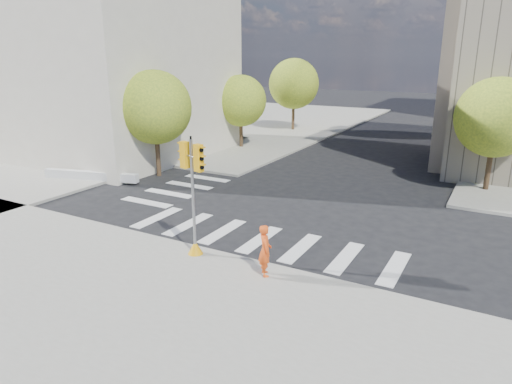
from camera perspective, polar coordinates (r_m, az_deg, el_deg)
ground at (r=20.27m, az=3.44°, el=-4.10°), size 160.00×160.00×0.00m
sidewalk_near at (r=12.40m, az=-20.62°, el=-19.55°), size 30.00×14.00×0.15m
sidewalk_far_left at (r=51.96m, az=-4.12°, el=8.82°), size 28.00×40.00×0.15m
classical_building at (r=37.70m, az=-19.89°, el=14.64°), size 19.00×15.00×12.70m
tree_lw_near at (r=28.30m, az=-12.52°, el=10.28°), size 4.40×4.40×6.41m
tree_lw_mid at (r=36.42m, az=-1.92°, el=11.32°), size 4.00×4.00×5.77m
tree_lw_far at (r=45.21m, az=4.76°, el=13.32°), size 4.80×4.80×6.95m
tree_re_near at (r=27.31m, az=27.82°, el=8.22°), size 4.20×4.20×6.16m
tree_re_mid at (r=39.23m, az=28.55°, el=10.60°), size 4.60×4.60×6.66m
tree_re_far at (r=51.24m, az=28.81°, el=11.00°), size 4.00×4.00×5.88m
lamp_near at (r=31.24m, az=29.15°, el=9.86°), size 0.35×0.18×8.11m
traffic_signal at (r=16.52m, az=-7.82°, el=-1.76°), size 1.08×0.56×4.39m
photographer at (r=15.14m, az=1.14°, el=-7.30°), size 0.74×0.77×1.77m
planter_wall at (r=28.56m, az=-19.93°, el=1.95°), size 5.89×1.98×0.50m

